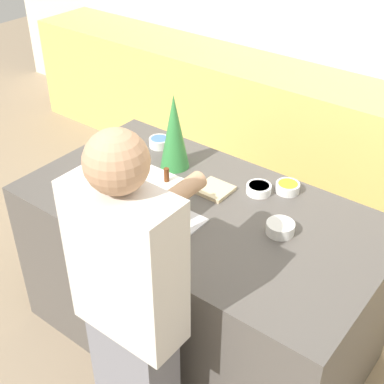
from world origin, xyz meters
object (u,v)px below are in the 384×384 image
Objects in this scene: gingerbread_house at (155,198)px; cookbook at (214,190)px; decorative_tree at (174,132)px; person at (131,315)px; baking_tray at (156,218)px; candy_bowl_far_right at (259,189)px; candy_bowl_behind_tray at (288,187)px; mug at (106,164)px; candy_bowl_front_corner at (280,227)px; candy_bowl_near_tray_left at (138,177)px; candy_bowl_far_left at (159,142)px.

gingerbread_house reaches higher than cookbook.
person is at bearing -60.02° from decorative_tree.
baking_tray is at bearing 121.08° from person.
baking_tray is 3.30× the size of candy_bowl_far_right.
mug is (-0.87, -0.41, 0.01)m from candy_bowl_behind_tray.
candy_bowl_behind_tray is at bearing 85.55° from person.
mug is (-0.49, 0.16, 0.04)m from baking_tray.
baking_tray is 0.25× the size of person.
baking_tray is at bearing -152.85° from candy_bowl_front_corner.
mug is (-0.58, -0.19, 0.03)m from cookbook.
candy_bowl_near_tray_left reaches higher than cookbook.
candy_bowl_behind_tray is at bearing 30.60° from candy_bowl_near_tray_left.
decorative_tree is 0.78m from candy_bowl_front_corner.
candy_bowl_behind_tray is 0.37m from cookbook.
cookbook is 0.61m from mug.
candy_bowl_near_tray_left is at bearing -103.66° from decorative_tree.
candy_bowl_near_tray_left is (-0.06, -0.24, -0.19)m from decorative_tree.
mug is 0.06× the size of person.
candy_bowl_near_tray_left is at bearing 147.10° from gingerbread_house.
gingerbread_house is at bearing -32.90° from candy_bowl_near_tray_left.
person is at bearing -39.56° from mug.
candy_bowl_behind_tray reaches higher than candy_bowl_far_right.
person is at bearing -58.92° from baking_tray.
candy_bowl_far_right is 0.08× the size of person.
candy_bowl_front_corner is at bearing -15.92° from candy_bowl_far_left.
person is (0.03, -0.97, -0.07)m from candy_bowl_far_right.
gingerbread_house is at bearing -103.20° from cookbook.
mug reaches higher than candy_bowl_front_corner.
gingerbread_house reaches higher than mug.
cookbook is at bearing -145.46° from candy_bowl_far_right.
candy_bowl_near_tray_left is 0.74× the size of candy_bowl_far_right.
cookbook is 1.75× the size of mug.
candy_bowl_far_right is 0.97m from person.
candy_bowl_far_right is 0.22m from cookbook.
candy_bowl_behind_tray is (0.61, 0.16, -0.18)m from decorative_tree.
candy_bowl_far_left is at bearing 125.61° from person.
candy_bowl_near_tray_left is at bearing -152.02° from candy_bowl_far_right.
baking_tray is 0.52m from mug.
person reaches higher than candy_bowl_front_corner.
decorative_tree is 3.51× the size of candy_bowl_far_left.
mug is 1.03m from person.
gingerbread_house is 0.70m from candy_bowl_far_left.
baking_tray is 0.55m from candy_bowl_far_right.
person is at bearing -54.39° from candy_bowl_far_left.
baking_tray is 0.52m from decorative_tree.
gingerbread_house is at bearing -61.29° from decorative_tree.
decorative_tree is 3.22× the size of candy_bowl_front_corner.
candy_bowl_far_left reaches higher than baking_tray.
candy_bowl_far_right reaches higher than cookbook.
candy_bowl_behind_tray is 1.07m from person.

